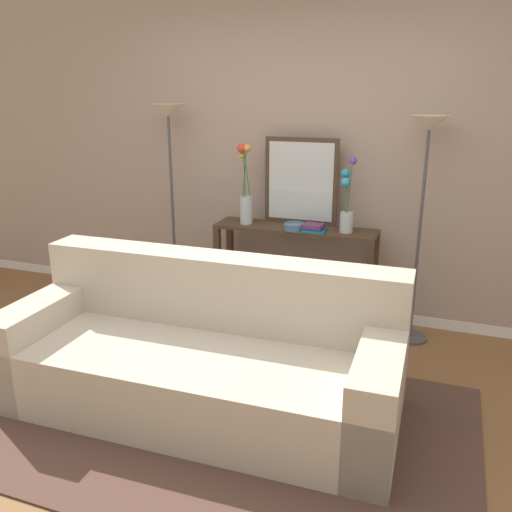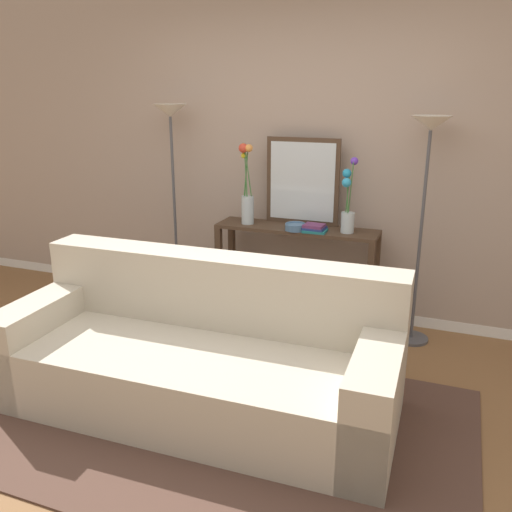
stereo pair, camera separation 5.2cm
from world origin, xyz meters
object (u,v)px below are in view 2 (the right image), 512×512
book_stack (314,228)px  book_row_under_console (256,309)px  wall_mirror (302,182)px  vase_tall_flowers (247,191)px  couch (201,358)px  floor_lamp_left (172,150)px  console_table (296,258)px  fruit_bowl (295,227)px  floor_lamp_right (427,168)px  vase_short_flowers (348,206)px

book_stack → book_row_under_console: 0.95m
wall_mirror → vase_tall_flowers: 0.45m
couch → floor_lamp_left: (-0.92, 1.37, 1.07)m
console_table → wall_mirror: size_ratio=1.88×
vase_tall_flowers → book_row_under_console: vase_tall_flowers is taller
fruit_bowl → book_row_under_console: (-0.37, 0.09, -0.79)m
floor_lamp_right → vase_short_flowers: 0.63m
fruit_bowl → book_row_under_console: fruit_bowl is taller
console_table → wall_mirror: bearing=89.4°
floor_lamp_right → fruit_bowl: 1.06m
floor_lamp_right → vase_short_flowers: bearing=-179.0°
console_table → vase_short_flowers: 0.62m
fruit_bowl → vase_tall_flowers: bearing=172.1°
book_row_under_console → vase_tall_flowers: bearing=-155.2°
console_table → fruit_bowl: fruit_bowl is taller
couch → vase_short_flowers: (0.58, 1.36, 0.71)m
book_row_under_console → floor_lamp_right: bearing=-0.2°
fruit_bowl → floor_lamp_left: bearing=175.6°
vase_short_flowers → book_row_under_console: vase_short_flowers is taller
vase_short_flowers → book_row_under_console: 1.23m
floor_lamp_left → vase_tall_flowers: size_ratio=2.70×
floor_lamp_left → book_stack: floor_lamp_left is taller
floor_lamp_left → book_stack: bearing=-3.5°
floor_lamp_left → vase_tall_flowers: (0.68, -0.03, -0.29)m
floor_lamp_left → book_row_under_console: size_ratio=4.58×
floor_lamp_right → book_stack: (-0.78, -0.08, -0.49)m
console_table → book_stack: book_stack is taller
book_stack → floor_lamp_left: bearing=176.5°
vase_tall_flowers → floor_lamp_right: bearing=1.1°
vase_short_flowers → book_row_under_console: size_ratio=1.49×
vase_tall_flowers → fruit_bowl: 0.50m
vase_short_flowers → wall_mirror: bearing=160.5°
fruit_bowl → console_table: bearing=101.3°
couch → book_stack: couch is taller
vase_tall_flowers → book_stack: 0.63m
wall_mirror → couch: bearing=-96.7°
vase_tall_flowers → fruit_bowl: size_ratio=3.96×
console_table → vase_tall_flowers: size_ratio=2.01×
couch → floor_lamp_right: size_ratio=1.41×
couch → floor_lamp_right: bearing=50.6°
console_table → fruit_bowl: (0.02, -0.09, 0.29)m
wall_mirror → book_stack: bearing=-51.4°
floor_lamp_right → wall_mirror: bearing=172.0°
couch → book_row_under_console: (-0.17, 1.38, -0.25)m
wall_mirror → vase_short_flowers: size_ratio=1.21×
wall_mirror → book_row_under_console: (-0.35, -0.13, -1.11)m
vase_tall_flowers → book_stack: (0.58, -0.05, -0.24)m
floor_lamp_right → wall_mirror: 0.98m
vase_short_flowers → floor_lamp_left: bearing=179.6°
floor_lamp_left → wall_mirror: bearing=6.9°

